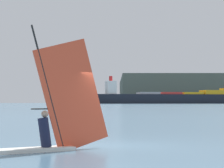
% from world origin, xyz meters
% --- Properties ---
extents(ground_plane, '(4000.00, 4000.00, 0.00)m').
position_xyz_m(ground_plane, '(0.00, 0.00, 0.00)').
color(ground_plane, '#476B84').
extents(windsurfer, '(3.19, 2.78, 4.03)m').
position_xyz_m(windsurfer, '(-1.45, -1.81, 1.00)').
color(windsurfer, white).
rests_on(windsurfer, ground_plane).
extents(cargo_ship, '(210.68, 98.48, 32.34)m').
position_xyz_m(cargo_ship, '(-12.38, 529.36, 7.40)').
color(cargo_ship, black).
rests_on(cargo_ship, ground_plane).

